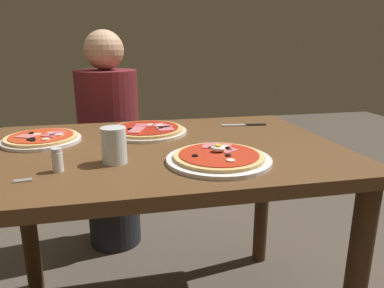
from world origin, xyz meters
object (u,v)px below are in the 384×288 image
at_px(pizza_across_left, 42,139).
at_px(knife, 247,125).
at_px(pizza_foreground, 219,158).
at_px(dining_table, 161,177).
at_px(water_glass_near, 114,148).
at_px(diner_person, 110,149).
at_px(salt_shaker, 57,160).
at_px(pizza_across_right, 147,130).

relative_size(pizza_across_left, knife, 1.41).
height_order(pizza_foreground, pizza_across_left, pizza_foreground).
xyz_separation_m(dining_table, water_glass_near, (-0.16, -0.15, 0.16)).
bearing_deg(diner_person, pizza_foreground, 109.99).
bearing_deg(water_glass_near, diner_person, 91.99).
relative_size(pizza_across_left, salt_shaker, 4.11).
bearing_deg(water_glass_near, dining_table, 44.21).
height_order(dining_table, water_glass_near, water_glass_near).
distance_m(pizza_across_right, salt_shaker, 0.48).
relative_size(pizza_foreground, salt_shaker, 4.75).
distance_m(pizza_foreground, knife, 0.52).
xyz_separation_m(pizza_foreground, water_glass_near, (-0.31, 0.06, 0.03)).
xyz_separation_m(pizza_foreground, salt_shaker, (-0.46, 0.01, 0.02)).
bearing_deg(diner_person, water_glass_near, 91.99).
height_order(water_glass_near, salt_shaker, water_glass_near).
relative_size(pizza_across_right, water_glass_near, 2.94).
bearing_deg(knife, pizza_across_right, -173.63).
relative_size(pizza_across_right, diner_person, 0.27).
bearing_deg(dining_table, knife, 30.24).
xyz_separation_m(dining_table, pizza_across_left, (-0.41, 0.14, 0.13)).
relative_size(pizza_foreground, pizza_across_left, 1.16).
distance_m(dining_table, knife, 0.49).
distance_m(pizza_across_left, pizza_across_right, 0.39).
distance_m(knife, salt_shaker, 0.84).
relative_size(pizza_foreground, diner_person, 0.27).
bearing_deg(salt_shaker, diner_person, 82.22).
height_order(pizza_across_right, water_glass_near, water_glass_near).
distance_m(pizza_across_right, water_glass_near, 0.37).
height_order(pizza_foreground, pizza_across_right, pizza_foreground).
height_order(knife, diner_person, diner_person).
bearing_deg(pizza_foreground, salt_shaker, 178.39).
relative_size(pizza_across_left, diner_person, 0.23).
xyz_separation_m(pizza_foreground, pizza_across_right, (-0.18, 0.40, 0.00)).
bearing_deg(diner_person, salt_shaker, 82.22).
xyz_separation_m(dining_table, salt_shaker, (-0.31, -0.20, 0.15)).
xyz_separation_m(pizza_foreground, pizza_across_left, (-0.56, 0.35, 0.00)).
height_order(dining_table, pizza_across_right, pizza_across_right).
relative_size(pizza_foreground, knife, 1.62).
xyz_separation_m(pizza_across_right, diner_person, (-0.16, 0.53, -0.22)).
xyz_separation_m(pizza_across_left, knife, (0.82, 0.10, -0.01)).
height_order(knife, salt_shaker, salt_shaker).
height_order(pizza_across_left, salt_shaker, salt_shaker).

